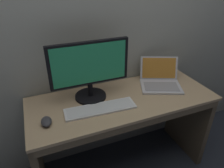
# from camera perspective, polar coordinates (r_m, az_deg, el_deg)

# --- Properties ---
(ground_plane) EXTENTS (14.00, 14.00, 0.00)m
(ground_plane) POSITION_cam_1_polar(r_m,az_deg,el_deg) (2.09, 2.44, -21.35)
(ground_plane) COLOR #2D333D
(back_wall) EXTENTS (3.72, 0.04, 2.75)m
(back_wall) POSITION_cam_1_polar(r_m,az_deg,el_deg) (1.64, -1.33, 20.66)
(back_wall) COLOR #9EA093
(back_wall) RESTS_ON ground
(desk) EXTENTS (1.41, 0.57, 0.75)m
(desk) POSITION_cam_1_polar(r_m,az_deg,el_deg) (1.73, 2.90, -10.97)
(desk) COLOR tan
(desk) RESTS_ON ground
(laptop_silver) EXTENTS (0.41, 0.41, 0.20)m
(laptop_silver) POSITION_cam_1_polar(r_m,az_deg,el_deg) (1.79, 13.04, 1.06)
(laptop_silver) COLOR silver
(laptop_silver) RESTS_ON desk
(external_monitor) EXTENTS (0.57, 0.23, 0.44)m
(external_monitor) POSITION_cam_1_polar(r_m,az_deg,el_deg) (1.48, -6.14, 4.05)
(external_monitor) COLOR black
(external_monitor) RESTS_ON desk
(wired_keyboard) EXTENTS (0.51, 0.17, 0.02)m
(wired_keyboard) POSITION_cam_1_polar(r_m,az_deg,el_deg) (1.46, -3.17, -6.71)
(wired_keyboard) COLOR white
(wired_keyboard) RESTS_ON desk
(computer_mouse) EXTENTS (0.07, 0.11, 0.04)m
(computer_mouse) POSITION_cam_1_polar(r_m,az_deg,el_deg) (1.39, -17.53, -9.77)
(computer_mouse) COLOR #38383D
(computer_mouse) RESTS_ON desk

